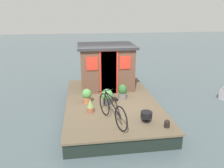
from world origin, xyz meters
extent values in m
plane|color=#4C5B60|center=(0.00, 0.00, 0.00)|extent=(60.00, 60.00, 0.00)
cube|color=brown|center=(0.00, 0.00, 0.46)|extent=(5.33, 3.31, 0.06)
cube|color=black|center=(0.00, 0.00, 0.22)|extent=(5.22, 3.24, 0.43)
cube|color=brown|center=(1.57, 0.00, 1.36)|extent=(1.70, 2.14, 1.73)
cube|color=#28282B|center=(1.57, 0.00, 2.27)|extent=(1.90, 2.34, 0.10)
cube|color=maroon|center=(0.70, 0.00, 1.34)|extent=(0.04, 0.60, 1.70)
cube|color=red|center=(0.69, 0.00, 1.39)|extent=(0.03, 0.72, 1.80)
cube|color=red|center=(0.70, -0.64, 1.74)|extent=(0.03, 0.44, 0.52)
cube|color=red|center=(0.70, 0.64, 1.74)|extent=(0.03, 0.44, 0.52)
torus|color=black|center=(-1.15, 0.38, 0.85)|extent=(0.69, 0.26, 0.72)
torus|color=black|center=(-2.19, 0.03, 0.85)|extent=(0.69, 0.26, 0.72)
cylinder|color=black|center=(-1.71, 0.19, 1.08)|extent=(0.98, 0.36, 0.49)
cylinder|color=black|center=(-1.55, 0.25, 1.29)|extent=(0.64, 0.24, 0.07)
cylinder|color=black|center=(-2.02, 0.09, 1.06)|extent=(0.37, 0.15, 0.45)
cylinder|color=black|center=(-1.19, 0.36, 1.08)|extent=(0.13, 0.07, 0.47)
cube|color=black|center=(-1.86, 0.14, 1.31)|extent=(0.22, 0.16, 0.06)
cylinder|color=black|center=(-1.23, 0.35, 1.34)|extent=(0.18, 0.48, 0.02)
cylinder|color=#935138|center=(-0.90, 0.81, 0.58)|extent=(0.25, 0.25, 0.17)
cone|color=#70934C|center=(-0.90, 0.81, 0.81)|extent=(0.23, 0.23, 0.28)
cylinder|color=#B2603D|center=(-0.12, 0.90, 0.61)|extent=(0.25, 0.25, 0.22)
sphere|color=#4C8942|center=(-0.12, 0.90, 0.84)|extent=(0.36, 0.36, 0.36)
cylinder|color=#38383D|center=(-0.35, 0.20, 0.60)|extent=(0.29, 0.29, 0.21)
sphere|color=#4C8942|center=(-0.35, 0.20, 0.85)|extent=(0.42, 0.42, 0.42)
cylinder|color=slate|center=(0.09, -0.44, 0.61)|extent=(0.32, 0.32, 0.22)
ellipsoid|color=#2D602D|center=(0.09, -0.44, 0.86)|extent=(0.32, 0.32, 0.40)
cylinder|color=black|center=(-1.79, -0.81, 0.72)|extent=(0.35, 0.35, 0.17)
cylinder|color=black|center=(-1.79, -0.81, 0.56)|extent=(0.04, 0.04, 0.14)
cylinder|color=black|center=(-1.79, -0.81, 0.50)|extent=(0.24, 0.24, 0.02)
cylinder|color=black|center=(-2.20, -1.30, 0.57)|extent=(0.16, 0.16, 0.15)
sphere|color=black|center=(-2.20, -1.30, 0.64)|extent=(0.17, 0.17, 0.17)
camera|label=1|loc=(-7.52, 1.04, 3.68)|focal=35.33mm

